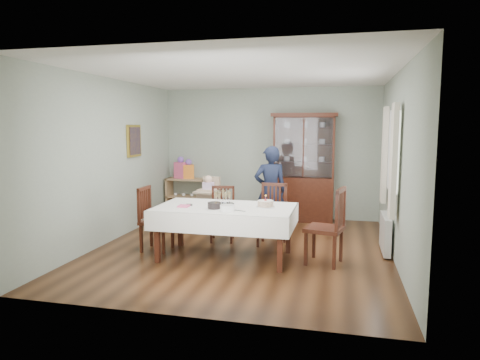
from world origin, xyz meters
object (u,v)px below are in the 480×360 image
(china_cabinet, at_px, (304,166))
(chair_end_left, at_px, (156,231))
(chair_far_left, at_px, (222,225))
(sideboard, at_px, (188,197))
(dining_table, at_px, (225,232))
(champagne_tray, at_px, (223,201))
(birthday_cake, at_px, (266,204))
(chair_end_right, at_px, (325,241))
(high_chair, at_px, (209,209))
(gift_bag_orange, at_px, (189,170))
(chair_far_right, at_px, (272,227))
(gift_bag_pink, at_px, (181,169))
(woman, at_px, (270,191))

(china_cabinet, relative_size, chair_end_left, 2.21)
(chair_far_left, bearing_deg, sideboard, 114.86)
(dining_table, bearing_deg, champagne_tray, 120.55)
(birthday_cake, bearing_deg, chair_end_right, -1.21)
(chair_end_right, height_order, champagne_tray, chair_end_right)
(chair_end_left, bearing_deg, chair_far_left, -47.69)
(chair_end_right, relative_size, high_chair, 1.05)
(champagne_tray, distance_m, gift_bag_orange, 3.04)
(china_cabinet, height_order, chair_far_right, china_cabinet)
(sideboard, height_order, gift_bag_pink, gift_bag_pink)
(sideboard, bearing_deg, chair_far_left, -55.09)
(chair_end_right, bearing_deg, woman, -131.97)
(gift_bag_pink, bearing_deg, chair_end_right, -40.43)
(champagne_tray, bearing_deg, birthday_cake, -4.17)
(dining_table, height_order, birthday_cake, birthday_cake)
(dining_table, relative_size, chair_far_left, 2.22)
(chair_far_right, relative_size, chair_end_left, 1.00)
(dining_table, distance_m, china_cabinet, 2.99)
(chair_end_left, height_order, gift_bag_orange, gift_bag_orange)
(champagne_tray, height_order, birthday_cake, champagne_tray)
(chair_end_right, relative_size, champagne_tray, 3.14)
(sideboard, xyz_separation_m, chair_far_right, (2.16, -1.94, -0.11))
(dining_table, xyz_separation_m, chair_far_left, (-0.30, 0.90, -0.12))
(gift_bag_pink, bearing_deg, sideboard, 8.25)
(chair_far_left, bearing_deg, chair_end_right, -36.29)
(chair_far_right, xyz_separation_m, chair_end_right, (0.88, -0.78, 0.03))
(chair_far_left, bearing_deg, dining_table, -81.87)
(sideboard, height_order, champagne_tray, champagne_tray)
(woman, height_order, gift_bag_orange, woman)
(chair_far_right, relative_size, high_chair, 0.96)
(china_cabinet, bearing_deg, high_chair, -142.49)
(dining_table, xyz_separation_m, champagne_tray, (-0.07, 0.11, 0.44))
(chair_far_right, xyz_separation_m, chair_end_left, (-1.70, -0.71, -0.00))
(dining_table, xyz_separation_m, chair_far_right, (0.55, 0.83, -0.09))
(gift_bag_pink, bearing_deg, birthday_cake, -49.18)
(chair_end_right, relative_size, woman, 0.68)
(sideboard, bearing_deg, birthday_cake, -51.11)
(sideboard, bearing_deg, chair_end_left, -80.26)
(chair_far_left, distance_m, chair_far_right, 0.85)
(woman, relative_size, gift_bag_pink, 3.34)
(chair_far_right, bearing_deg, gift_bag_pink, 142.39)
(china_cabinet, height_order, gift_bag_orange, china_cabinet)
(birthday_cake, relative_size, gift_bag_orange, 0.63)
(china_cabinet, bearing_deg, champagne_tray, -110.00)
(dining_table, relative_size, gift_bag_pink, 4.26)
(chair_far_left, relative_size, woman, 0.57)
(chair_far_left, relative_size, birthday_cake, 3.43)
(chair_end_right, bearing_deg, chair_far_right, -118.88)
(woman, relative_size, high_chair, 1.54)
(chair_end_left, relative_size, woman, 0.62)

